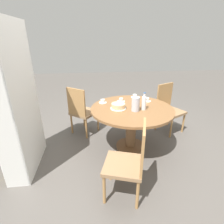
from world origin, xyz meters
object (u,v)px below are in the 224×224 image
Objects in this scene: chair_a at (130,161)px; cup_b at (135,96)px; cup_c at (121,100)px; cup_d at (147,100)px; chair_c at (82,110)px; coffee_pot at (136,103)px; cup_a at (103,101)px; water_bottle at (144,103)px; cake_main at (118,106)px; chair_b at (169,108)px; bookshelf at (18,105)px.

cup_b is (1.46, -0.39, 0.26)m from chair_a.
cup_d is at bearing -95.64° from cup_c.
chair_c is 1.13m from coffee_pot.
cup_c is at bearing -84.57° from cup_a.
chair_a reaches higher than cup_c.
chair_c is at bearing 56.38° from water_bottle.
cake_main is at bearing 117.44° from cup_d.
coffee_pot is at bearing -161.85° from cup_c.
water_bottle is 2.08× the size of cup_d.
water_bottle is at bearing -166.31° from chair_b.
cup_d is at bearing -62.56° from cake_main.
bookshelf is (-0.78, 2.39, 0.45)m from chair_b.
water_bottle is (0.04, -0.14, -0.01)m from coffee_pot.
coffee_pot reaches higher than cup_a.
chair_b is 0.97m from water_bottle.
chair_b is at bearing -52.68° from coffee_pot.
chair_a is at bearing 174.93° from cup_c.
cup_a is at bearing 48.54° from coffee_pot.
chair_c is 7.15× the size of cup_c.
chair_c is 3.68× the size of coffee_pot.
bookshelf is at bearing -100.11° from chair_a.
cup_a is at bearing 58.24° from water_bottle.
cup_d is (-0.24, 0.52, 0.26)m from chair_b.
chair_c is 0.87m from cake_main.
cup_c is at bearing 35.05° from water_bottle.
coffee_pot is 1.94× the size of cup_b.
chair_a and chair_b have the same top height.
coffee_pot reaches higher than cake_main.
bookshelf is at bearing 106.09° from cup_d.
chair_c is 0.78m from cup_c.
chair_c reaches higher than cup_c.
bookshelf is at bearing 116.49° from cup_a.
cake_main is at bearing -163.22° from chair_a.
chair_b is at bearing -143.15° from chair_c.
water_bottle reaches higher than cup_a.
cup_a is at bearing -177.70° from chair_c.
cake_main is at bearing 143.27° from cup_b.
cup_a is (-0.28, -0.37, 0.26)m from chair_c.
chair_a is 7.15× the size of cup_d.
chair_c is at bearing 50.73° from coffee_pot.
coffee_pot is 1.04× the size of cake_main.
water_bottle is 0.39m from cake_main.
chair_c is 7.15× the size of cup_a.
bookshelf is at bearing 87.15° from chair_c.
cup_c is at bearing 112.25° from bookshelf.
bookshelf is at bearing 95.42° from coffee_pot.
chair_b is at bearing -89.10° from cup_b.
chair_a is at bearing -153.39° from chair_b.
chair_b is 2.55m from bookshelf.
cake_main reaches higher than cup_d.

